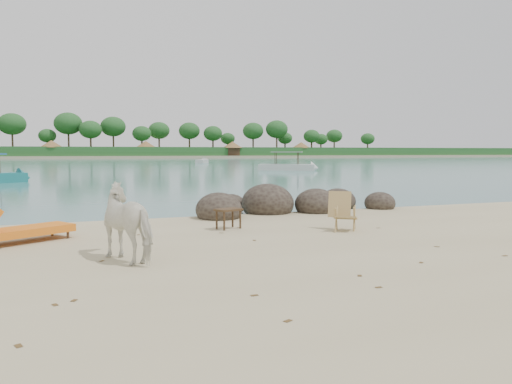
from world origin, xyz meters
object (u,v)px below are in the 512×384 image
cow (132,223)px  deck_chair (345,213)px  boulders (285,205)px  side_table (229,220)px  lounge_chair (27,227)px

cow → deck_chair: (4.85, 1.36, -0.20)m
boulders → side_table: size_ratio=11.16×
side_table → deck_chair: size_ratio=0.66×
side_table → lounge_chair: (-4.22, -0.13, 0.09)m
boulders → deck_chair: (-0.21, -3.77, 0.22)m
boulders → side_table: 3.67m
lounge_chair → deck_chair: deck_chair is taller
deck_chair → boulders: bearing=122.2°
side_table → deck_chair: deck_chair is taller
cow → side_table: cow is taller
lounge_chair → deck_chair: (6.61, -1.05, 0.12)m
cow → lounge_chair: bearing=-80.4°
boulders → side_table: boulders is taller
boulders → lounge_chair: bearing=-158.2°
cow → lounge_chair: 3.00m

